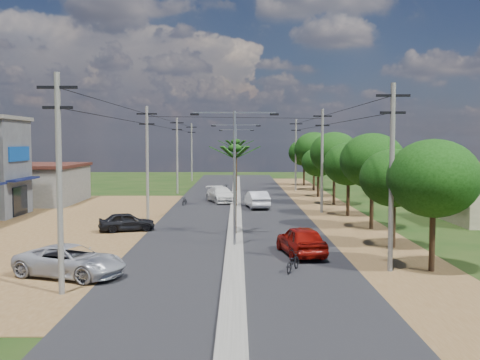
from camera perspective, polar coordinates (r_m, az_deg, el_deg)
The scene contains 37 objects.
ground at distance 33.13m, azimuth -0.56°, elevation -6.92°, with size 160.00×160.00×0.00m, color black.
road at distance 47.94m, azimuth -0.46°, elevation -3.50°, with size 12.00×110.00×0.04m, color black.
median at distance 50.90m, azimuth -0.44°, elevation -2.98°, with size 1.00×90.00×0.18m, color #605E56.
dirt_lot_west at distance 43.73m, azimuth -20.62°, elevation -4.48°, with size 18.00×46.00×0.04m, color brown.
dirt_shoulder_east at distance 48.65m, azimuth 9.62°, elevation -3.45°, with size 5.00×90.00×0.03m, color brown.
low_shed at distance 60.52m, azimuth -20.73°, elevation -0.34°, with size 10.40×10.40×3.95m.
house_east_far at distance 64.12m, azimuth 18.71°, elevation 0.32°, with size 7.60×7.50×4.60m.
tree_east_a at distance 28.17m, azimuth 19.07°, elevation 0.15°, with size 4.40×4.40×6.37m.
tree_east_b at distance 33.85m, azimuth 15.39°, elevation 0.19°, with size 4.00×4.00×5.83m.
tree_east_c at distance 40.68m, azimuth 13.30°, elevation 1.91°, with size 4.60×4.60×6.83m.
tree_east_d at distance 47.47m, azimuth 10.96°, elevation 1.59°, with size 4.20×4.20×6.13m.
tree_east_e at distance 55.35m, azimuth 9.57°, elevation 2.72°, with size 4.80×4.80×7.14m.
tree_east_f at distance 63.22m, azimuth 7.97°, elevation 1.80°, with size 3.80×3.80×5.52m.
tree_east_g at distance 71.19m, azimuth 7.54°, elevation 3.13°, with size 5.00×5.00×7.38m.
tree_east_h at distance 79.09m, azimuth 6.54°, elevation 2.79°, with size 4.40×4.40×6.52m.
palm_median_near at distance 36.53m, azimuth -0.53°, elevation 2.84°, with size 2.00×2.00×6.15m.
palm_median_mid at distance 52.53m, azimuth -0.44°, elevation 3.59°, with size 2.00×2.00×6.55m.
palm_median_far at distance 68.53m, azimuth -0.39°, elevation 3.15°, with size 2.00×2.00×5.85m.
streetlight_near at distance 32.56m, azimuth -0.56°, elevation 1.38°, with size 5.10×0.18×8.00m.
streetlight_mid at distance 57.55m, azimuth -0.42°, elevation 2.52°, with size 5.10×0.18×8.00m.
streetlight_far at distance 82.54m, azimuth -0.36°, elevation 2.97°, with size 5.10×0.18×8.00m.
utility_pole_w_a at distance 23.69m, azimuth -17.89°, elevation 0.13°, with size 1.60×0.24×9.00m.
utility_pole_w_b at distance 45.13m, azimuth -9.40°, elevation 2.02°, with size 1.60×0.24×9.00m.
utility_pole_w_c at distance 66.93m, azimuth -6.40°, elevation 2.68°, with size 1.60×0.24×9.00m.
utility_pole_w_d at distance 87.83m, azimuth -4.93°, elevation 3.00°, with size 1.60×0.24×9.00m.
utility_pole_e_a at distance 27.56m, azimuth 15.16°, elevation 0.70°, with size 1.60×0.24×9.00m.
utility_pole_e_b at distance 49.10m, azimuth 8.34°, elevation 2.19°, with size 1.60×0.24×9.00m.
utility_pole_e_c at distance 70.92m, azimuth 5.69°, elevation 2.75°, with size 1.60×0.24×9.00m.
car_red_near at distance 30.97m, azimuth 6.22°, elevation -6.18°, with size 1.92×4.77×1.62m, color maroon.
car_silver_mid at distance 52.15m, azimuth 1.70°, elevation -2.03°, with size 1.69×4.85×1.60m, color #AAACB3.
car_white_far at distance 57.09m, azimuth -1.93°, elevation -1.53°, with size 2.16×5.31×1.54m, color silver.
car_parked_silver at distance 27.17m, azimuth -16.83°, elevation -7.96°, with size 2.41×5.23×1.45m, color #AAACB3.
car_parked_dark at distance 39.67m, azimuth -11.44°, elevation -4.23°, with size 1.54×3.83×1.31m, color black.
moto_rider_east at distance 27.19m, azimuth 5.37°, elevation -8.35°, with size 0.62×1.78×0.94m, color black.
moto_rider_west_a at distance 54.86m, azimuth -5.66°, elevation -2.15°, with size 0.55×1.59×0.83m, color black.
moto_rider_west_b at distance 68.06m, azimuth -1.40°, elevation -0.88°, with size 0.46×1.63×0.98m, color black.
roadside_sign at distance 28.35m, azimuth -17.18°, elevation -7.89°, with size 0.48×1.22×1.05m.
Camera 1 is at (0.19, -32.53, 6.27)m, focal length 42.00 mm.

